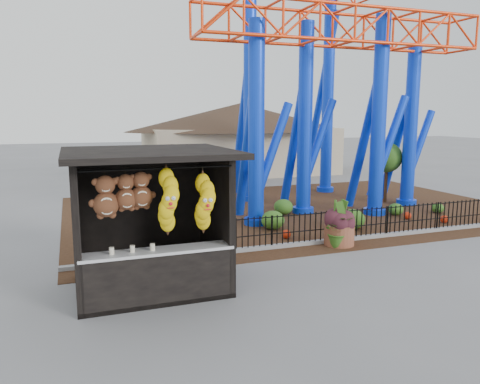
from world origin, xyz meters
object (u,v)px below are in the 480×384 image
object	(u,v)px
terracotta_planter	(339,235)
potted_plant	(338,231)
roller_coaster	(319,50)
prize_booth	(150,223)

from	to	relation	value
terracotta_planter	potted_plant	distance (m)	0.26
terracotta_planter	potted_plant	size ratio (longest dim) A/B	0.93
roller_coaster	terracotta_planter	xyz separation A→B (m)	(-2.27, -5.54, -6.12)
terracotta_planter	roller_coaster	bearing A→B (deg)	67.76
roller_coaster	terracotta_planter	distance (m)	8.57
prize_booth	roller_coaster	distance (m)	12.00
roller_coaster	terracotta_planter	world-z (taller)	roller_coaster
prize_booth	potted_plant	distance (m)	6.06
roller_coaster	potted_plant	distance (m)	8.59
prize_booth	roller_coaster	bearing A→B (deg)	41.96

